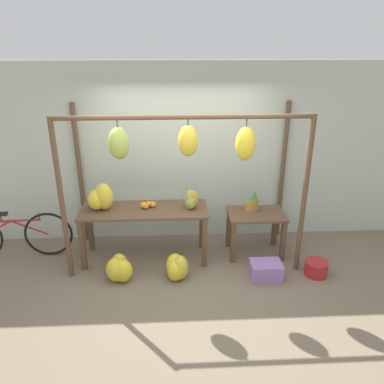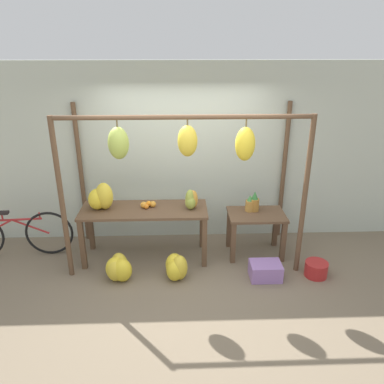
# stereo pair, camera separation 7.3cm
# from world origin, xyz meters

# --- Properties ---
(ground_plane) EXTENTS (20.00, 20.00, 0.00)m
(ground_plane) POSITION_xyz_m (0.00, 0.00, 0.00)
(ground_plane) COLOR #756651
(shop_wall_back) EXTENTS (8.00, 0.08, 2.80)m
(shop_wall_back) POSITION_xyz_m (0.00, 1.47, 1.40)
(shop_wall_back) COLOR #B7C1B2
(shop_wall_back) RESTS_ON ground_plane
(stall_awning) EXTENTS (3.25, 1.20, 2.23)m
(stall_awning) POSITION_xyz_m (-0.00, 0.51, 1.64)
(stall_awning) COLOR brown
(stall_awning) RESTS_ON ground_plane
(display_table_main) EXTENTS (1.82, 0.65, 0.80)m
(display_table_main) POSITION_xyz_m (-0.58, 0.75, 0.69)
(display_table_main) COLOR brown
(display_table_main) RESTS_ON ground_plane
(display_table_side) EXTENTS (0.83, 0.57, 0.68)m
(display_table_side) POSITION_xyz_m (1.07, 0.79, 0.52)
(display_table_side) COLOR brown
(display_table_side) RESTS_ON ground_plane
(banana_pile_on_table) EXTENTS (0.45, 0.36, 0.39)m
(banana_pile_on_table) POSITION_xyz_m (-1.18, 0.77, 0.98)
(banana_pile_on_table) COLOR gold
(banana_pile_on_table) RESTS_ON display_table_main
(orange_pile) EXTENTS (0.22, 0.16, 0.09)m
(orange_pile) POSITION_xyz_m (-0.52, 0.80, 0.85)
(orange_pile) COLOR orange
(orange_pile) RESTS_ON display_table_main
(pineapple_cluster) EXTENTS (0.20, 0.14, 0.31)m
(pineapple_cluster) POSITION_xyz_m (1.02, 0.89, 0.80)
(pineapple_cluster) COLOR #A3702D
(pineapple_cluster) RESTS_ON display_table_side
(banana_pile_ground_left) EXTENTS (0.42, 0.44, 0.35)m
(banana_pile_ground_left) POSITION_xyz_m (-0.92, 0.19, 0.17)
(banana_pile_ground_left) COLOR yellow
(banana_pile_ground_left) RESTS_ON ground_plane
(banana_pile_ground_right) EXTENTS (0.35, 0.38, 0.36)m
(banana_pile_ground_right) POSITION_xyz_m (-0.12, 0.18, 0.17)
(banana_pile_ground_right) COLOR gold
(banana_pile_ground_right) RESTS_ON ground_plane
(fruit_crate_white) EXTENTS (0.43, 0.31, 0.23)m
(fruit_crate_white) POSITION_xyz_m (1.10, 0.14, 0.11)
(fruit_crate_white) COLOR #9970B7
(fruit_crate_white) RESTS_ON ground_plane
(blue_bucket) EXTENTS (0.31, 0.31, 0.21)m
(blue_bucket) POSITION_xyz_m (1.82, 0.17, 0.10)
(blue_bucket) COLOR #AD2323
(blue_bucket) RESTS_ON ground_plane
(parked_bicycle) EXTENTS (1.71, 0.16, 0.74)m
(parked_bicycle) POSITION_xyz_m (-2.54, 0.86, 0.37)
(parked_bicycle) COLOR black
(parked_bicycle) RESTS_ON ground_plane
(papaya_pile) EXTENTS (0.21, 0.21, 0.29)m
(papaya_pile) POSITION_xyz_m (0.10, 0.73, 0.93)
(papaya_pile) COLOR #93A33D
(papaya_pile) RESTS_ON display_table_main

